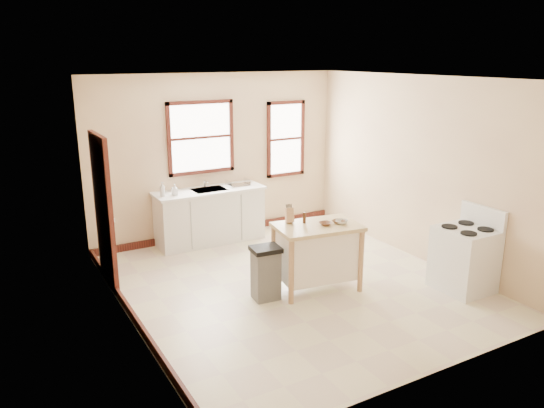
% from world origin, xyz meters
% --- Properties ---
extents(floor, '(5.00, 5.00, 0.00)m').
position_xyz_m(floor, '(0.00, 0.00, 0.00)').
color(floor, beige).
rests_on(floor, ground).
extents(ceiling, '(5.00, 5.00, 0.00)m').
position_xyz_m(ceiling, '(0.00, 0.00, 2.80)').
color(ceiling, white).
rests_on(ceiling, ground).
extents(wall_back, '(4.50, 0.04, 2.80)m').
position_xyz_m(wall_back, '(0.00, 2.50, 1.40)').
color(wall_back, beige).
rests_on(wall_back, ground).
extents(wall_left, '(0.04, 5.00, 2.80)m').
position_xyz_m(wall_left, '(-2.25, 0.00, 1.40)').
color(wall_left, beige).
rests_on(wall_left, ground).
extents(wall_right, '(0.04, 5.00, 2.80)m').
position_xyz_m(wall_right, '(2.25, 0.00, 1.40)').
color(wall_right, beige).
rests_on(wall_right, ground).
extents(window_main, '(1.17, 0.06, 1.22)m').
position_xyz_m(window_main, '(-0.30, 2.48, 1.75)').
color(window_main, '#35120E').
rests_on(window_main, wall_back).
extents(window_side, '(0.77, 0.06, 1.37)m').
position_xyz_m(window_side, '(1.35, 2.48, 1.60)').
color(window_side, '#35120E').
rests_on(window_side, wall_back).
extents(door_left, '(0.06, 0.90, 2.10)m').
position_xyz_m(door_left, '(-2.21, 1.30, 1.05)').
color(door_left, '#35120E').
rests_on(door_left, ground).
extents(baseboard_back, '(4.50, 0.04, 0.12)m').
position_xyz_m(baseboard_back, '(0.00, 2.47, 0.06)').
color(baseboard_back, '#35120E').
rests_on(baseboard_back, ground).
extents(baseboard_left, '(0.04, 5.00, 0.12)m').
position_xyz_m(baseboard_left, '(-2.22, 0.00, 0.06)').
color(baseboard_left, '#35120E').
rests_on(baseboard_left, ground).
extents(sink_counter, '(1.86, 0.62, 0.92)m').
position_xyz_m(sink_counter, '(-0.30, 2.20, 0.46)').
color(sink_counter, silver).
rests_on(sink_counter, ground).
extents(faucet, '(0.03, 0.03, 0.22)m').
position_xyz_m(faucet, '(-0.30, 2.38, 1.03)').
color(faucet, silver).
rests_on(faucet, sink_counter).
extents(soap_bottle_a, '(0.11, 0.11, 0.23)m').
position_xyz_m(soap_bottle_a, '(-1.11, 2.16, 1.04)').
color(soap_bottle_a, '#B2B2B2').
rests_on(soap_bottle_a, sink_counter).
extents(soap_bottle_b, '(0.08, 0.08, 0.18)m').
position_xyz_m(soap_bottle_b, '(-0.92, 2.13, 1.01)').
color(soap_bottle_b, '#B2B2B2').
rests_on(soap_bottle_b, sink_counter).
extents(dish_rack, '(0.42, 0.35, 0.09)m').
position_xyz_m(dish_rack, '(0.23, 2.18, 0.97)').
color(dish_rack, silver).
rests_on(dish_rack, sink_counter).
extents(kitchen_island, '(1.20, 0.86, 0.91)m').
position_xyz_m(kitchen_island, '(0.21, -0.24, 0.45)').
color(kitchen_island, tan).
rests_on(kitchen_island, ground).
extents(knife_block, '(0.12, 0.12, 0.20)m').
position_xyz_m(knife_block, '(-0.06, 0.02, 1.01)').
color(knife_block, '#D5B96F').
rests_on(knife_block, kitchen_island).
extents(pepper_grinder, '(0.05, 0.05, 0.15)m').
position_xyz_m(pepper_grinder, '(0.11, -0.09, 0.98)').
color(pepper_grinder, '#412311').
rests_on(pepper_grinder, kitchen_island).
extents(bowl_a, '(0.17, 0.17, 0.04)m').
position_xyz_m(bowl_a, '(0.30, -0.30, 0.93)').
color(bowl_a, brown).
rests_on(bowl_a, kitchen_island).
extents(bowl_b, '(0.19, 0.19, 0.04)m').
position_xyz_m(bowl_b, '(0.50, -0.32, 0.93)').
color(bowl_b, brown).
rests_on(bowl_b, kitchen_island).
extents(bowl_c, '(0.18, 0.18, 0.05)m').
position_xyz_m(bowl_c, '(0.52, -0.36, 0.93)').
color(bowl_c, silver).
rests_on(bowl_c, kitchen_island).
extents(trash_bin, '(0.40, 0.35, 0.72)m').
position_xyz_m(trash_bin, '(-0.54, -0.18, 0.36)').
color(trash_bin, '#5D5D5B').
rests_on(trash_bin, ground).
extents(gas_stove, '(0.70, 0.70, 1.13)m').
position_xyz_m(gas_stove, '(1.92, -1.24, 0.57)').
color(gas_stove, white).
rests_on(gas_stove, ground).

